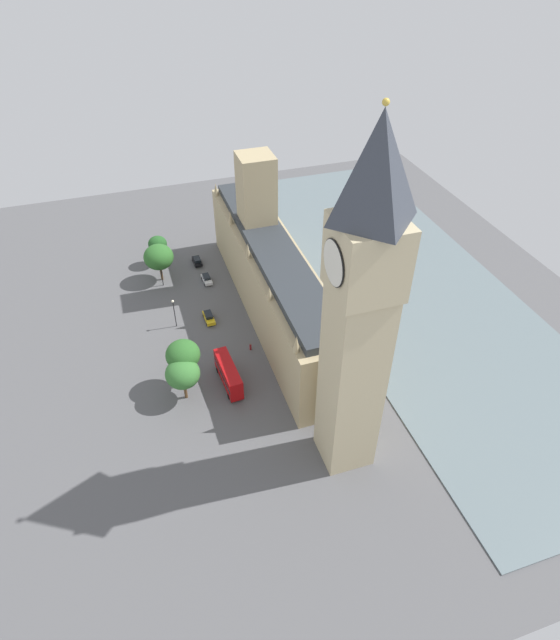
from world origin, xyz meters
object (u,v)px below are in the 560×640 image
plane_tree_corner (183,374)px  street_lamp_slot_10 (161,271)px  parliament_building (272,275)px  plane_tree_near_tower (158,244)px  clock_tower (359,314)px  car_yellow_cab_trailing (209,317)px  plane_tree_midblock (159,257)px  plane_tree_kerbside (183,355)px  double_decker_bus_under_trees (228,374)px  street_lamp_leading (174,309)px  car_black_opposite_hall (197,261)px  pedestrian_by_river_gate (251,347)px  car_white_far_end (207,279)px

plane_tree_corner → street_lamp_slot_10: bearing=-91.7°
parliament_building → plane_tree_near_tower: (21.03, -26.03, -3.52)m
clock_tower → car_yellow_cab_trailing: 51.62m
parliament_building → street_lamp_slot_10: bearing=-37.2°
parliament_building → plane_tree_midblock: bearing=-41.4°
parliament_building → plane_tree_kerbside: parliament_building is taller
double_decker_bus_under_trees → street_lamp_leading: (6.74, -19.96, 2.18)m
plane_tree_kerbside → plane_tree_near_tower: (-1.06, -43.30, -2.04)m
car_black_opposite_hall → plane_tree_corner: (10.53, 43.49, 5.22)m
car_yellow_cab_trailing → plane_tree_kerbside: bearing=63.6°
pedestrian_by_river_gate → plane_tree_kerbside: size_ratio=0.15×
car_black_opposite_hall → pedestrian_by_river_gate: size_ratio=2.83×
clock_tower → parliament_building: bearing=-90.3°
car_white_far_end → street_lamp_slot_10: size_ratio=0.77×
pedestrian_by_river_gate → plane_tree_kerbside: plane_tree_kerbside is taller
plane_tree_near_tower → street_lamp_leading: bearing=89.5°
double_decker_bus_under_trees → plane_tree_midblock: (7.12, -38.49, 3.68)m
pedestrian_by_river_gate → plane_tree_kerbside: 16.68m
car_black_opposite_hall → plane_tree_corner: plane_tree_corner is taller
pedestrian_by_river_gate → plane_tree_corner: plane_tree_corner is taller
parliament_building → street_lamp_slot_10: size_ratio=11.20×
plane_tree_midblock → double_decker_bus_under_trees: bearing=100.5°
clock_tower → car_yellow_cab_trailing: size_ratio=11.67×
pedestrian_by_river_gate → plane_tree_near_tower: bearing=-61.0°
double_decker_bus_under_trees → pedestrian_by_river_gate: double_decker_bus_under_trees is taller
car_black_opposite_hall → street_lamp_leading: bearing=-112.8°
street_lamp_slot_10 → plane_tree_midblock: bearing=-93.0°
parliament_building → plane_tree_corner: (22.86, 20.33, -3.10)m
pedestrian_by_river_gate → street_lamp_leading: 18.27m
car_white_far_end → double_decker_bus_under_trees: double_decker_bus_under_trees is taller
car_black_opposite_hall → plane_tree_near_tower: 10.34m
double_decker_bus_under_trees → plane_tree_corner: 9.08m
parliament_building → pedestrian_by_river_gate: (8.12, 11.46, -8.51)m
clock_tower → plane_tree_near_tower: 73.48m
car_white_far_end → plane_tree_midblock: 12.16m
car_white_far_end → double_decker_bus_under_trees: bearing=81.3°
pedestrian_by_river_gate → plane_tree_midblock: size_ratio=0.17×
plane_tree_kerbside → street_lamp_leading: plane_tree_kerbside is taller
car_yellow_cab_trailing → street_lamp_slot_10: (7.57, -16.16, 3.19)m
plane_tree_corner → street_lamp_leading: plane_tree_corner is taller
pedestrian_by_river_gate → street_lamp_leading: (13.14, -12.01, 4.11)m
street_lamp_slot_10 → plane_tree_near_tower: bearing=-94.5°
plane_tree_midblock → pedestrian_by_river_gate: bearing=113.9°
plane_tree_near_tower → street_lamp_leading: 25.49m
clock_tower → street_lamp_slot_10: bearing=-69.3°
car_yellow_cab_trailing → street_lamp_leading: 8.07m
car_yellow_cab_trailing → plane_tree_corner: (8.65, 20.72, 5.22)m
plane_tree_corner → plane_tree_kerbside: plane_tree_kerbside is taller
double_decker_bus_under_trees → plane_tree_kerbside: (7.56, -2.13, 5.09)m
plane_tree_midblock → clock_tower: bearing=109.8°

